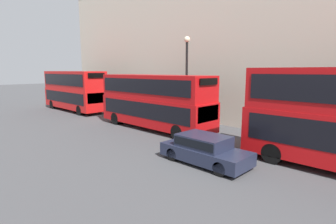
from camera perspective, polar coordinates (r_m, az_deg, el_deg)
The scene contains 5 objects.
bus_second_in_queue at distance 19.96m, azimuth -3.10°, elevation 2.76°, with size 2.59×10.23×4.13m.
bus_third_in_queue at distance 31.04m, azimuth -19.82°, elevation 4.71°, with size 2.59×10.03×4.38m.
car_hatchback at distance 12.88m, azimuth 7.95°, elevation -7.88°, with size 1.87×4.37×1.38m.
street_lamp at distance 19.68m, azimuth 4.08°, elevation 8.36°, with size 0.44×0.44×6.92m.
pedestrian at distance 17.84m, azimuth 20.35°, elevation -3.25°, with size 0.36×0.36×1.81m.
Camera 1 is at (-11.71, 4.62, 4.46)m, focal length 28.00 mm.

